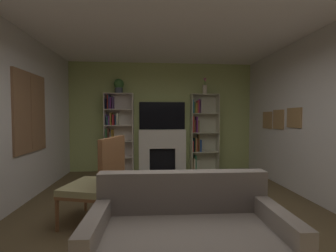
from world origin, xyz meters
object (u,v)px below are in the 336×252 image
tv (162,116)px  bookshelf_left (116,132)px  potted_plant (119,85)px  fireplace (162,150)px  bookshelf_right (201,133)px  vase_with_flowers (205,88)px  couch (187,243)px  armchair (99,181)px

tv → bookshelf_left: size_ratio=0.59×
potted_plant → fireplace: bearing=2.8°
fireplace → potted_plant: (-1.09, -0.05, 1.63)m
bookshelf_left → bookshelf_right: 2.17m
bookshelf_right → vase_with_flowers: bearing=-21.6°
couch → armchair: size_ratio=1.52×
bookshelf_right → tv: bearing=175.3°
bookshelf_left → armchair: bearing=-86.3°
tv → couch: bearing=-90.0°
fireplace → bookshelf_right: (1.00, -0.02, 0.43)m
fireplace → armchair: size_ratio=1.14×
tv → bookshelf_left: 1.25m
tv → couch: size_ratio=0.68×
bookshelf_right → vase_with_flowers: (0.10, -0.04, 1.16)m
fireplace → couch: size_ratio=0.75×
tv → bookshelf_right: (1.00, -0.08, -0.45)m
bookshelf_left → fireplace: bearing=1.2°
potted_plant → armchair: bearing=-88.1°
tv → vase_with_flowers: vase_with_flowers is taller
potted_plant → couch: potted_plant is taller
vase_with_flowers → armchair: 3.79m
fireplace → armchair: armchair is taller
fireplace → vase_with_flowers: (1.09, -0.05, 1.58)m
bookshelf_left → armchair: size_ratio=1.74×
armchair → bookshelf_right: bearing=54.3°
potted_plant → couch: size_ratio=0.21×
bookshelf_right → potted_plant: potted_plant is taller
fireplace → vase_with_flowers: vase_with_flowers is taller
bookshelf_left → couch: size_ratio=1.14×
vase_with_flowers → armchair: size_ratio=0.37×
tv → bookshelf_right: bearing=-4.7°
fireplace → tv: 0.88m
tv → potted_plant: bearing=-173.7°
bookshelf_right → bookshelf_left: bearing=-179.8°
bookshelf_left → vase_with_flowers: vase_with_flowers is taller
potted_plant → couch: 4.40m
tv → bookshelf_right: size_ratio=0.59×
tv → bookshelf_left: (-1.18, -0.09, -0.41)m
bookshelf_left → vase_with_flowers: (2.27, -0.03, 1.11)m
fireplace → couch: fireplace is taller
bookshelf_left → potted_plant: 1.17m
fireplace → bookshelf_right: size_ratio=0.66×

